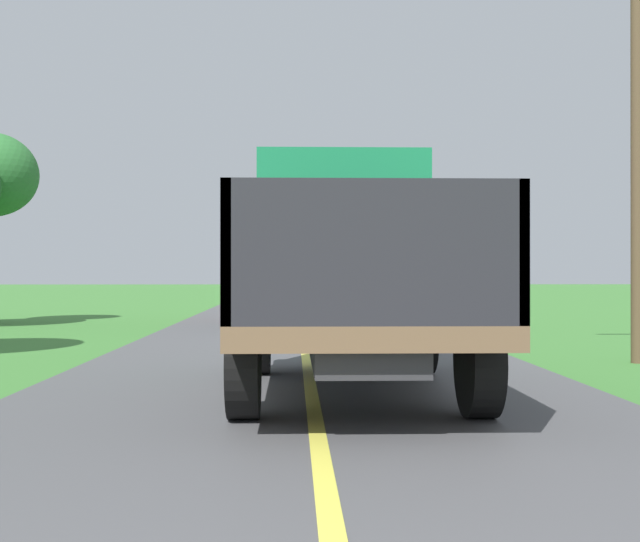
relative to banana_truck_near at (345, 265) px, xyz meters
name	(u,v)px	position (x,y,z in m)	size (l,w,h in m)	color
banana_truck_near	(345,265)	(0.00, 0.00, 0.00)	(2.38, 5.82, 2.80)	#2D2D30
banana_truck_far	(307,269)	(-0.24, 12.31, 0.01)	(2.38, 5.81, 2.80)	#2D2D30
utility_pole_roadside	(637,88)	(4.64, 2.81, 2.72)	(2.10, 0.20, 7.77)	brown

